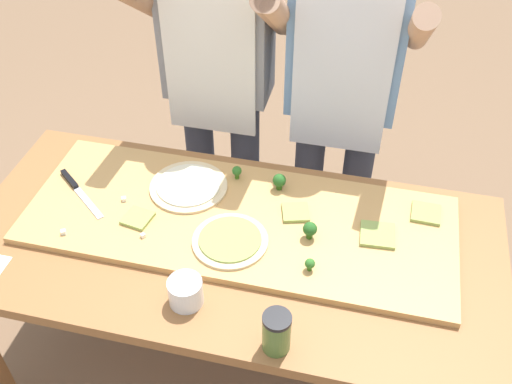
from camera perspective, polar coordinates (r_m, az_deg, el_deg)
ground_plane at (r=2.53m, az=-1.96°, el=-16.77°), size 8.00×8.00×0.00m
prep_table at (r=1.98m, az=-2.41°, el=-6.63°), size 1.74×0.83×0.77m
cutting_board at (r=1.96m, az=-1.67°, el=-2.69°), size 1.41×0.53×0.02m
chefs_knife at (r=2.14m, az=-17.00°, el=0.46°), size 0.24×0.20×0.02m
pizza_whole_cheese_artichoke at (r=2.06m, az=-6.53°, el=0.57°), size 0.27×0.27×0.02m
pizza_whole_pesto_green at (r=1.87m, az=-2.51°, el=-4.68°), size 0.24×0.24×0.02m
pizza_slice_near_left at (r=1.97m, az=-11.36°, el=-2.52°), size 0.10×0.10×0.01m
pizza_slice_far_right at (r=2.03m, az=16.07°, el=-1.98°), size 0.10×0.10×0.01m
pizza_slice_far_left at (r=1.96m, az=3.84°, el=-1.99°), size 0.11×0.11×0.01m
pizza_slice_near_right at (r=1.92m, az=11.65°, el=-4.05°), size 0.12×0.12×0.01m
broccoli_floret_back_mid at (r=2.07m, az=-1.86°, el=2.00°), size 0.03×0.03×0.05m
broccoli_floret_center_right at (r=1.86m, az=5.23°, el=-3.62°), size 0.05×0.05×0.06m
broccoli_floret_back_right at (r=2.03m, az=2.26°, el=1.08°), size 0.05×0.05×0.06m
broccoli_floret_back_left at (r=1.78m, az=5.22°, el=-6.93°), size 0.03×0.03×0.04m
cheese_crumble_a at (r=2.05m, az=-12.62°, el=-0.67°), size 0.02×0.02×0.01m
cheese_crumble_b at (r=1.99m, az=-18.09°, el=-3.70°), size 0.02×0.02×0.01m
cheese_crumble_c at (r=1.91m, az=-10.86°, el=-4.14°), size 0.02×0.02×0.01m
flour_cup at (r=1.73m, az=-6.80°, el=-9.65°), size 0.10×0.10×0.08m
sauce_jar at (r=1.61m, az=1.99°, el=-13.36°), size 0.08×0.08×0.13m
cook_left at (r=2.30m, az=-3.70°, el=11.64°), size 0.54×0.39×1.67m
cook_right at (r=2.22m, az=8.33°, el=10.11°), size 0.54×0.39×1.67m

